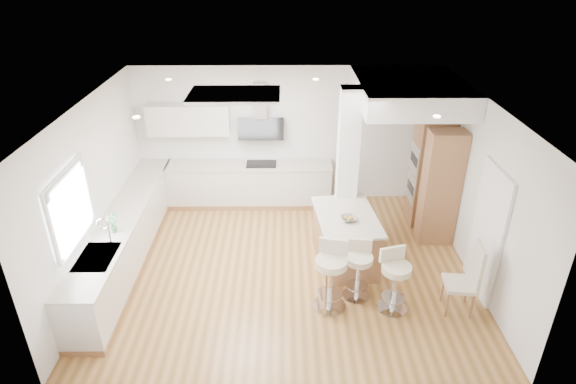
{
  "coord_description": "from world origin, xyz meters",
  "views": [
    {
      "loc": [
        -0.03,
        -6.64,
        4.82
      ],
      "look_at": [
        0.02,
        0.4,
        1.2
      ],
      "focal_mm": 30.0,
      "sensor_mm": 36.0,
      "label": 1
    }
  ],
  "objects_px": {
    "bar_stool_c": "(395,278)",
    "peninsula": "(345,238)",
    "bar_stool_b": "(358,267)",
    "dining_chair": "(468,277)",
    "bar_stool_a": "(331,273)"
  },
  "relations": [
    {
      "from": "peninsula",
      "to": "bar_stool_c",
      "type": "xyz_separation_m",
      "value": [
        0.57,
        -1.23,
        0.11
      ]
    },
    {
      "from": "bar_stool_a",
      "to": "bar_stool_b",
      "type": "relative_size",
      "value": 1.15
    },
    {
      "from": "bar_stool_a",
      "to": "dining_chair",
      "type": "xyz_separation_m",
      "value": [
        1.96,
        -0.1,
        -0.01
      ]
    },
    {
      "from": "bar_stool_c",
      "to": "peninsula",
      "type": "bearing_deg",
      "value": 98.61
    },
    {
      "from": "bar_stool_c",
      "to": "bar_stool_b",
      "type": "bearing_deg",
      "value": 132.5
    },
    {
      "from": "bar_stool_b",
      "to": "dining_chair",
      "type": "height_order",
      "value": "dining_chair"
    },
    {
      "from": "dining_chair",
      "to": "peninsula",
      "type": "bearing_deg",
      "value": 147.66
    },
    {
      "from": "peninsula",
      "to": "dining_chair",
      "type": "height_order",
      "value": "dining_chair"
    },
    {
      "from": "bar_stool_a",
      "to": "peninsula",
      "type": "bearing_deg",
      "value": 86.52
    },
    {
      "from": "peninsula",
      "to": "bar_stool_c",
      "type": "relative_size",
      "value": 1.55
    },
    {
      "from": "bar_stool_a",
      "to": "bar_stool_b",
      "type": "bearing_deg",
      "value": 41.07
    },
    {
      "from": "peninsula",
      "to": "dining_chair",
      "type": "relative_size",
      "value": 1.36
    },
    {
      "from": "bar_stool_a",
      "to": "bar_stool_b",
      "type": "distance_m",
      "value": 0.5
    },
    {
      "from": "bar_stool_b",
      "to": "dining_chair",
      "type": "bearing_deg",
      "value": -5.27
    },
    {
      "from": "bar_stool_a",
      "to": "dining_chair",
      "type": "bearing_deg",
      "value": 10.21
    }
  ]
}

